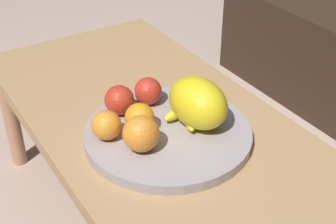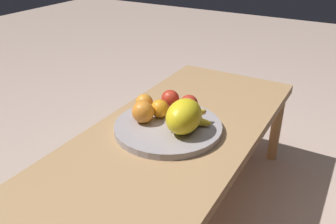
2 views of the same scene
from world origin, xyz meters
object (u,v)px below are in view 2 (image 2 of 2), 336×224
melon_large_front (184,116)px  banana_bunch (189,119)px  coffee_table (176,139)px  apple_left (189,104)px  apple_front (170,99)px  orange_front (160,109)px  fruit_bowl (168,127)px  orange_right (143,112)px  orange_left (144,103)px

melon_large_front → banana_bunch: 0.05m
coffee_table → apple_left: bearing=179.4°
apple_front → coffee_table: bearing=39.0°
orange_front → apple_left: bearing=139.9°
fruit_bowl → orange_right: size_ratio=4.82×
orange_right → apple_left: bearing=144.8°
melon_large_front → orange_right: 0.16m
apple_front → banana_bunch: 0.17m
orange_right → banana_bunch: (-0.05, 0.16, -0.01)m
orange_front → orange_right: bearing=-26.9°
orange_left → apple_left: (-0.08, 0.16, 0.00)m
coffee_table → banana_bunch: 0.11m
fruit_bowl → orange_right: bearing=-71.3°
apple_left → melon_large_front: bearing=19.7°
apple_left → apple_front: bearing=-88.4°
coffee_table → melon_large_front: 0.14m
orange_right → banana_bunch: 0.17m
orange_front → apple_front: apple_front is taller
coffee_table → apple_front: (-0.10, -0.08, 0.10)m
orange_right → apple_front: orange_right is taller
orange_left → apple_left: bearing=116.7°
orange_left → melon_large_front: bearing=72.8°
orange_left → apple_front: bearing=136.3°
orange_left → apple_front: 0.11m
melon_large_front → banana_bunch: (-0.04, 0.00, -0.03)m
coffee_table → fruit_bowl: (0.02, -0.02, 0.06)m
orange_right → apple_front: 0.16m
fruit_bowl → orange_front: size_ratio=5.70×
apple_front → orange_front: bearing=3.7°
apple_left → banana_bunch: bearing=26.5°
fruit_bowl → melon_large_front: bearing=77.7°
apple_left → orange_front: bearing=-40.1°
coffee_table → fruit_bowl: 0.06m
banana_bunch → orange_front: bearing=-95.8°
coffee_table → orange_front: size_ratio=18.56×
coffee_table → banana_bunch: (0.00, 0.05, 0.10)m
orange_front → apple_left: (-0.09, 0.08, 0.00)m
fruit_bowl → orange_front: (-0.03, -0.06, 0.05)m
orange_front → apple_left: size_ratio=0.99×
coffee_table → fruit_bowl: size_ratio=3.26×
orange_front → orange_right: (0.06, -0.03, 0.01)m
fruit_bowl → banana_bunch: bearing=106.0°
coffee_table → orange_left: orange_left is taller
orange_left → orange_front: bearing=80.2°
apple_front → fruit_bowl: bearing=26.4°
melon_large_front → orange_left: bearing=-107.2°
fruit_bowl → orange_left: bearing=-109.7°
fruit_bowl → melon_large_front: size_ratio=2.45×
fruit_bowl → apple_front: apple_front is taller
fruit_bowl → orange_left: (-0.05, -0.13, 0.05)m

